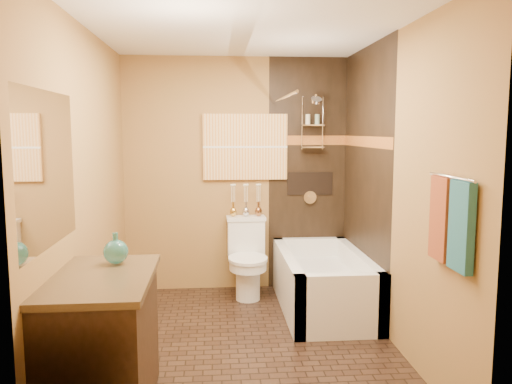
{
  "coord_description": "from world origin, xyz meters",
  "views": [
    {
      "loc": [
        -0.23,
        -3.86,
        1.72
      ],
      "look_at": [
        0.12,
        0.4,
        1.2
      ],
      "focal_mm": 35.0,
      "sensor_mm": 36.0,
      "label": 1
    }
  ],
  "objects": [
    {
      "name": "bud_vases",
      "position": [
        0.09,
        1.39,
        1.0
      ],
      "size": [
        0.34,
        0.07,
        0.34
      ],
      "color": "gold",
      "rests_on": "toilet"
    },
    {
      "name": "mosaic_band_right",
      "position": [
        1.18,
        0.75,
        1.62
      ],
      "size": [
        0.01,
        1.5,
        0.1
      ],
      "primitive_type": "cube",
      "color": "brown",
      "rests_on": "alcove_tile_right"
    },
    {
      "name": "ceiling",
      "position": [
        0.0,
        0.0,
        2.5
      ],
      "size": [
        3.0,
        3.0,
        0.0
      ],
      "primitive_type": "plane",
      "color": "silver",
      "rests_on": "wall_back"
    },
    {
      "name": "curtain_rod",
      "position": [
        0.4,
        0.75,
        2.02
      ],
      "size": [
        0.03,
        1.55,
        0.03
      ],
      "primitive_type": "cylinder",
      "rotation": [
        1.57,
        0.0,
        0.0
      ],
      "color": "silver",
      "rests_on": "wall_back"
    },
    {
      "name": "wall_front",
      "position": [
        0.0,
        -1.5,
        1.25
      ],
      "size": [
        2.4,
        0.02,
        2.5
      ],
      "primitive_type": "cube",
      "color": "olive",
      "rests_on": "floor"
    },
    {
      "name": "alcove_tile_back",
      "position": [
        0.78,
        1.49,
        1.25
      ],
      "size": [
        0.85,
        0.01,
        2.5
      ],
      "primitive_type": "cube",
      "color": "black",
      "rests_on": "wall_back"
    },
    {
      "name": "vanity",
      "position": [
        -0.92,
        -0.91,
        0.44
      ],
      "size": [
        0.6,
        0.98,
        0.87
      ],
      "rotation": [
        0.0,
        0.0,
        0.0
      ],
      "color": "black",
      "rests_on": "floor"
    },
    {
      "name": "wall_left",
      "position": [
        -1.2,
        0.0,
        1.25
      ],
      "size": [
        0.02,
        3.0,
        2.5
      ],
      "primitive_type": "cube",
      "color": "olive",
      "rests_on": "floor"
    },
    {
      "name": "wall_right",
      "position": [
        1.2,
        0.0,
        1.25
      ],
      "size": [
        0.02,
        3.0,
        2.5
      ],
      "primitive_type": "cube",
      "color": "olive",
      "rests_on": "floor"
    },
    {
      "name": "towel_bar",
      "position": [
        1.15,
        -1.05,
        1.45
      ],
      "size": [
        0.02,
        0.55,
        0.02
      ],
      "primitive_type": "cylinder",
      "rotation": [
        1.57,
        0.0,
        0.0
      ],
      "color": "silver",
      "rests_on": "wall_right"
    },
    {
      "name": "shower_fixtures",
      "position": [
        0.8,
        1.38,
        1.67
      ],
      "size": [
        0.24,
        0.33,
        1.16
      ],
      "color": "silver",
      "rests_on": "floor"
    },
    {
      "name": "vanity_mirror",
      "position": [
        -1.19,
        -0.91,
        1.5
      ],
      "size": [
        0.01,
        1.0,
        0.9
      ],
      "primitive_type": "cube",
      "color": "white",
      "rests_on": "wall_left"
    },
    {
      "name": "wall_back",
      "position": [
        0.0,
        1.5,
        1.25
      ],
      "size": [
        2.4,
        0.02,
        2.5
      ],
      "primitive_type": "cube",
      "color": "olive",
      "rests_on": "floor"
    },
    {
      "name": "sunset_painting",
      "position": [
        0.09,
        1.48,
        1.55
      ],
      "size": [
        0.9,
        0.04,
        0.7
      ],
      "primitive_type": "cube",
      "color": "orange",
      "rests_on": "wall_back"
    },
    {
      "name": "towel_teal",
      "position": [
        1.16,
        -1.18,
        1.18
      ],
      "size": [
        0.05,
        0.22,
        0.52
      ],
      "primitive_type": "cube",
      "color": "#1E4F65",
      "rests_on": "towel_bar"
    },
    {
      "name": "bathtub",
      "position": [
        0.8,
        0.75,
        0.22
      ],
      "size": [
        0.8,
        1.5,
        0.55
      ],
      "color": "white",
      "rests_on": "floor"
    },
    {
      "name": "alcove_niche",
      "position": [
        0.8,
        1.48,
        1.15
      ],
      "size": [
        0.5,
        0.01,
        0.25
      ],
      "primitive_type": "cube",
      "color": "black",
      "rests_on": "alcove_tile_back"
    },
    {
      "name": "mosaic_band_back",
      "position": [
        0.78,
        1.48,
        1.62
      ],
      "size": [
        0.85,
        0.01,
        0.1
      ],
      "primitive_type": "cube",
      "color": "brown",
      "rests_on": "alcove_tile_back"
    },
    {
      "name": "towel_rust",
      "position": [
        1.16,
        -0.92,
        1.18
      ],
      "size": [
        0.05,
        0.22,
        0.52
      ],
      "primitive_type": "cube",
      "color": "maroon",
      "rests_on": "towel_bar"
    },
    {
      "name": "alcove_tile_right",
      "position": [
        1.19,
        0.75,
        1.25
      ],
      "size": [
        0.01,
        1.5,
        2.5
      ],
      "primitive_type": "cube",
      "color": "black",
      "rests_on": "wall_right"
    },
    {
      "name": "toilet",
      "position": [
        0.09,
        1.21,
        0.41
      ],
      "size": [
        0.42,
        0.61,
        0.81
      ],
      "rotation": [
        0.0,
        0.0,
        0.04
      ],
      "color": "white",
      "rests_on": "floor"
    },
    {
      "name": "teal_bottle",
      "position": [
        -0.87,
        -0.66,
        0.97
      ],
      "size": [
        0.19,
        0.19,
        0.25
      ],
      "primitive_type": null,
      "rotation": [
        0.0,
        0.0,
        0.21
      ],
      "color": "#28786F",
      "rests_on": "vanity"
    },
    {
      "name": "floor",
      "position": [
        0.0,
        0.0,
        0.0
      ],
      "size": [
        3.0,
        3.0,
        0.0
      ],
      "primitive_type": "plane",
      "color": "black",
      "rests_on": "ground"
    }
  ]
}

